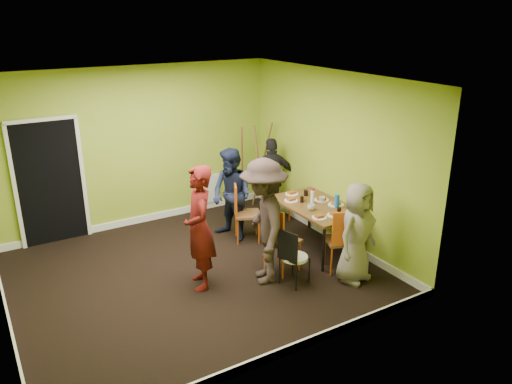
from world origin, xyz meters
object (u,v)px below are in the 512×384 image
at_px(chair_left_far, 242,209).
at_px(easel, 254,168).
at_px(chair_back_end, 271,183).
at_px(person_left_far, 232,195).
at_px(chair_bentwood, 292,255).
at_px(thermos, 313,197).
at_px(person_left_near, 264,222).
at_px(chair_front_end, 342,237).
at_px(person_back_end, 272,178).
at_px(blue_bottle, 337,201).
at_px(person_front_end, 357,233).
at_px(chair_left_near, 279,236).
at_px(person_standing, 199,228).
at_px(orange_bottle, 303,198).
at_px(dining_table, 317,208).

height_order(chair_left_far, easel, easel).
xyz_separation_m(chair_back_end, person_left_far, (-1.01, -0.39, 0.09)).
distance_m(chair_bentwood, thermos, 1.36).
distance_m(thermos, person_left_near, 1.34).
distance_m(chair_left_far, thermos, 1.19).
xyz_separation_m(chair_front_end, person_back_end, (0.29, 2.34, 0.19)).
height_order(chair_back_end, blue_bottle, chair_back_end).
xyz_separation_m(chair_bentwood, person_front_end, (0.85, -0.33, 0.26)).
bearing_deg(chair_back_end, person_back_end, -145.76).
height_order(chair_left_near, blue_bottle, chair_left_near).
bearing_deg(easel, person_back_end, -71.01).
height_order(chair_left_far, person_left_near, person_left_near).
distance_m(chair_left_near, thermos, 1.09).
bearing_deg(person_front_end, person_standing, 138.24).
bearing_deg(blue_bottle, chair_left_near, -173.91).
bearing_deg(person_front_end, chair_bentwood, 143.72).
relative_size(chair_bentwood, easel, 0.50).
bearing_deg(thermos, person_front_end, -95.99).
bearing_deg(chair_left_near, thermos, 102.40).
bearing_deg(thermos, easel, 89.51).
relative_size(chair_left_near, person_front_end, 0.71).
bearing_deg(chair_bentwood, person_left_far, 162.39).
xyz_separation_m(easel, person_left_far, (-0.97, -0.89, -0.07)).
height_order(chair_left_far, blue_bottle, chair_left_far).
relative_size(thermos, person_back_end, 0.15).
distance_m(orange_bottle, person_front_end, 1.36).
xyz_separation_m(thermos, person_standing, (-2.07, -0.21, 0.01)).
bearing_deg(dining_table, person_front_end, -98.02).
height_order(dining_table, blue_bottle, blue_bottle).
distance_m(chair_bentwood, person_left_far, 1.82).
bearing_deg(orange_bottle, chair_front_end, -94.22).
height_order(chair_bentwood, orange_bottle, chair_bentwood).
distance_m(easel, person_front_end, 3.02).
bearing_deg(chair_back_end, easel, -97.31).
height_order(orange_bottle, person_standing, person_standing).
distance_m(dining_table, easel, 1.92).
bearing_deg(thermos, chair_bentwood, -138.84).
bearing_deg(chair_front_end, chair_left_far, 135.59).
height_order(person_standing, person_left_far, person_standing).
bearing_deg(dining_table, chair_left_far, 135.64).
bearing_deg(chair_left_far, person_front_end, 44.54).
xyz_separation_m(easel, blue_bottle, (0.21, -2.16, 0.01)).
distance_m(chair_back_end, chair_bentwood, 2.43).
bearing_deg(chair_front_end, orange_bottle, 108.49).
xyz_separation_m(chair_front_end, blue_bottle, (0.36, 0.58, 0.30)).
relative_size(chair_left_far, blue_bottle, 4.73).
relative_size(easel, person_left_near, 0.95).
bearing_deg(chair_back_end, orange_bottle, 71.27).
relative_size(chair_left_near, person_left_near, 0.58).
xyz_separation_m(chair_left_far, chair_back_end, (0.91, 0.55, 0.13)).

